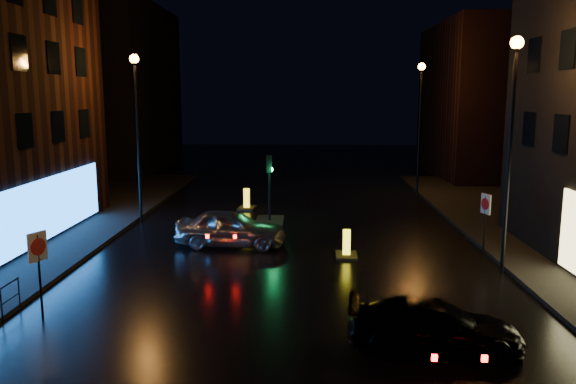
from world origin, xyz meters
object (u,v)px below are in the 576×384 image
object	(u,v)px
road_sign_left	(38,254)
road_sign_right	(485,209)
bollard_far	(247,205)
dark_sedan	(434,326)
silver_hatchback	(231,228)
bollard_near	(346,251)
traffic_signal	(270,213)

from	to	relation	value
road_sign_left	road_sign_right	world-z (taller)	road_sign_left
bollard_far	road_sign_right	bearing A→B (deg)	-34.27
dark_sedan	silver_hatchback	bearing A→B (deg)	40.55
silver_hatchback	bollard_far	distance (m)	7.94
silver_hatchback	bollard_near	world-z (taller)	silver_hatchback
dark_sedan	road_sign_right	bearing A→B (deg)	-17.09
traffic_signal	dark_sedan	xyz separation A→B (m)	(5.11, -14.38, 0.13)
road_sign_right	road_sign_left	bearing A→B (deg)	7.89
bollard_near	dark_sedan	bearing A→B (deg)	-77.26
traffic_signal	dark_sedan	bearing A→B (deg)	-70.42
silver_hatchback	traffic_signal	bearing A→B (deg)	-11.75
traffic_signal	road_sign_left	xyz separation A→B (m)	(-5.76, -12.74, 1.42)
road_sign_left	bollard_near	bearing A→B (deg)	60.36
bollard_near	road_sign_left	xyz separation A→B (m)	(-9.24, -6.62, 1.68)
bollard_far	road_sign_right	xyz separation A→B (m)	(10.61, -8.76, 1.60)
road_sign_right	silver_hatchback	bearing A→B (deg)	-22.77
traffic_signal	bollard_far	bearing A→B (deg)	114.78
traffic_signal	silver_hatchback	bearing A→B (deg)	-106.28
bollard_far	road_sign_left	bearing A→B (deg)	-99.56
traffic_signal	road_sign_right	size ratio (longest dim) A/B	1.39
silver_hatchback	bollard_near	xyz separation A→B (m)	(4.83, -1.49, -0.55)
road_sign_right	traffic_signal	bearing A→B (deg)	-49.20
bollard_near	bollard_far	xyz separation A→B (m)	(-5.00, 9.41, 0.02)
road_sign_left	road_sign_right	size ratio (longest dim) A/B	1.04
silver_hatchback	road_sign_right	xyz separation A→B (m)	(10.45, -0.84, 1.07)
road_sign_left	road_sign_right	xyz separation A→B (m)	(14.85, 7.27, -0.07)
silver_hatchback	road_sign_left	xyz separation A→B (m)	(-4.40, -8.11, 1.14)
traffic_signal	bollard_near	size ratio (longest dim) A/B	2.67
bollard_near	road_sign_left	world-z (taller)	road_sign_left
silver_hatchback	road_sign_right	world-z (taller)	road_sign_right
bollard_near	road_sign_right	bearing A→B (deg)	8.13
traffic_signal	road_sign_left	size ratio (longest dim) A/B	1.34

